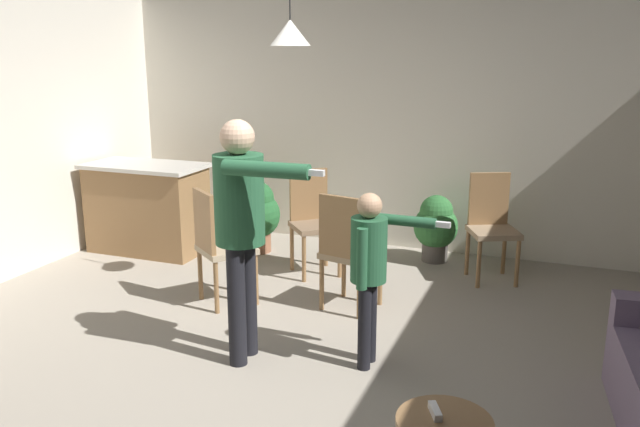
{
  "coord_description": "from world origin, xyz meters",
  "views": [
    {
      "loc": [
        1.69,
        -3.61,
        2.14
      ],
      "look_at": [
        0.09,
        0.56,
        1.0
      ],
      "focal_mm": 36.61,
      "sensor_mm": 36.0,
      "label": 1
    }
  ],
  "objects_px": {
    "person_child": "(370,261)",
    "potted_plant_by_wall": "(436,225)",
    "dining_chair_by_counter": "(218,243)",
    "dining_chair_centre_back": "(347,248)",
    "potted_plant_corner": "(257,213)",
    "dining_chair_spare": "(491,223)",
    "person_adult": "(242,215)",
    "dining_chair_near_wall": "(313,217)",
    "spare_remote_on_table": "(435,411)",
    "kitchen_counter": "(147,208)"
  },
  "relations": [
    {
      "from": "potted_plant_by_wall",
      "to": "dining_chair_near_wall",
      "type": "bearing_deg",
      "value": -144.63
    },
    {
      "from": "person_child",
      "to": "dining_chair_by_counter",
      "type": "xyz_separation_m",
      "value": [
        -1.51,
        0.61,
        -0.21
      ]
    },
    {
      "from": "kitchen_counter",
      "to": "dining_chair_by_counter",
      "type": "relative_size",
      "value": 1.26
    },
    {
      "from": "person_adult",
      "to": "person_child",
      "type": "bearing_deg",
      "value": 102.91
    },
    {
      "from": "person_child",
      "to": "dining_chair_near_wall",
      "type": "xyz_separation_m",
      "value": [
        -1.08,
        1.68,
        -0.21
      ]
    },
    {
      "from": "dining_chair_spare",
      "to": "potted_plant_corner",
      "type": "relative_size",
      "value": 1.3
    },
    {
      "from": "spare_remote_on_table",
      "to": "dining_chair_centre_back",
      "type": "bearing_deg",
      "value": 117.94
    },
    {
      "from": "person_adult",
      "to": "dining_chair_near_wall",
      "type": "bearing_deg",
      "value": -174.68
    },
    {
      "from": "dining_chair_centre_back",
      "to": "dining_chair_spare",
      "type": "xyz_separation_m",
      "value": [
        1.01,
        1.23,
        0.0
      ]
    },
    {
      "from": "dining_chair_near_wall",
      "to": "person_adult",
      "type": "bearing_deg",
      "value": 55.65
    },
    {
      "from": "dining_chair_near_wall",
      "to": "dining_chair_centre_back",
      "type": "xyz_separation_m",
      "value": [
        0.62,
        -0.81,
        0.0
      ]
    },
    {
      "from": "person_child",
      "to": "potted_plant_corner",
      "type": "xyz_separation_m",
      "value": [
        -1.87,
        2.06,
        -0.33
      ]
    },
    {
      "from": "dining_chair_near_wall",
      "to": "dining_chair_centre_back",
      "type": "height_order",
      "value": "same"
    },
    {
      "from": "kitchen_counter",
      "to": "person_child",
      "type": "distance_m",
      "value": 3.42
    },
    {
      "from": "dining_chair_centre_back",
      "to": "potted_plant_by_wall",
      "type": "distance_m",
      "value": 1.62
    },
    {
      "from": "person_child",
      "to": "spare_remote_on_table",
      "type": "height_order",
      "value": "person_child"
    },
    {
      "from": "person_adult",
      "to": "person_child",
      "type": "relative_size",
      "value": 1.38
    },
    {
      "from": "person_child",
      "to": "potted_plant_corner",
      "type": "relative_size",
      "value": 1.59
    },
    {
      "from": "person_adult",
      "to": "kitchen_counter",
      "type": "bearing_deg",
      "value": -133.38
    },
    {
      "from": "dining_chair_centre_back",
      "to": "potted_plant_by_wall",
      "type": "bearing_deg",
      "value": 86.42
    },
    {
      "from": "kitchen_counter",
      "to": "person_adult",
      "type": "relative_size",
      "value": 0.75
    },
    {
      "from": "kitchen_counter",
      "to": "dining_chair_near_wall",
      "type": "distance_m",
      "value": 1.9
    },
    {
      "from": "dining_chair_spare",
      "to": "potted_plant_corner",
      "type": "height_order",
      "value": "dining_chair_spare"
    },
    {
      "from": "person_adult",
      "to": "potted_plant_corner",
      "type": "xyz_separation_m",
      "value": [
        -1.03,
        2.28,
        -0.62
      ]
    },
    {
      "from": "dining_chair_by_counter",
      "to": "potted_plant_corner",
      "type": "distance_m",
      "value": 1.5
    },
    {
      "from": "person_child",
      "to": "spare_remote_on_table",
      "type": "relative_size",
      "value": 9.4
    },
    {
      "from": "dining_chair_near_wall",
      "to": "spare_remote_on_table",
      "type": "distance_m",
      "value": 3.49
    },
    {
      "from": "kitchen_counter",
      "to": "spare_remote_on_table",
      "type": "height_order",
      "value": "kitchen_counter"
    },
    {
      "from": "person_adult",
      "to": "dining_chair_by_counter",
      "type": "xyz_separation_m",
      "value": [
        -0.67,
        0.83,
        -0.5
      ]
    },
    {
      "from": "person_child",
      "to": "potted_plant_by_wall",
      "type": "relative_size",
      "value": 1.77
    },
    {
      "from": "dining_chair_spare",
      "to": "potted_plant_corner",
      "type": "bearing_deg",
      "value": -24.09
    },
    {
      "from": "potted_plant_by_wall",
      "to": "dining_chair_by_counter",
      "type": "bearing_deg",
      "value": -129.39
    },
    {
      "from": "dining_chair_near_wall",
      "to": "potted_plant_by_wall",
      "type": "height_order",
      "value": "dining_chair_near_wall"
    },
    {
      "from": "dining_chair_spare",
      "to": "person_child",
      "type": "bearing_deg",
      "value": 50.19
    },
    {
      "from": "dining_chair_near_wall",
      "to": "potted_plant_by_wall",
      "type": "xyz_separation_m",
      "value": [
        1.05,
        0.75,
        -0.16
      ]
    },
    {
      "from": "dining_chair_near_wall",
      "to": "dining_chair_by_counter",
      "type": "bearing_deg",
      "value": 26.27
    },
    {
      "from": "person_adult",
      "to": "dining_chair_spare",
      "type": "bearing_deg",
      "value": 147.06
    },
    {
      "from": "dining_chair_by_counter",
      "to": "dining_chair_centre_back",
      "type": "xyz_separation_m",
      "value": [
        1.06,
        0.26,
        0.0
      ]
    },
    {
      "from": "dining_chair_near_wall",
      "to": "potted_plant_corner",
      "type": "distance_m",
      "value": 0.89
    },
    {
      "from": "person_child",
      "to": "potted_plant_by_wall",
      "type": "height_order",
      "value": "person_child"
    },
    {
      "from": "person_adult",
      "to": "dining_chair_spare",
      "type": "relative_size",
      "value": 1.69
    },
    {
      "from": "person_adult",
      "to": "spare_remote_on_table",
      "type": "height_order",
      "value": "person_adult"
    },
    {
      "from": "person_adult",
      "to": "dining_chair_near_wall",
      "type": "height_order",
      "value": "person_adult"
    },
    {
      "from": "dining_chair_spare",
      "to": "potted_plant_by_wall",
      "type": "height_order",
      "value": "dining_chair_spare"
    },
    {
      "from": "dining_chair_centre_back",
      "to": "potted_plant_corner",
      "type": "distance_m",
      "value": 1.86
    },
    {
      "from": "kitchen_counter",
      "to": "person_child",
      "type": "xyz_separation_m",
      "value": [
        2.97,
        -1.67,
        0.28
      ]
    },
    {
      "from": "person_child",
      "to": "spare_remote_on_table",
      "type": "xyz_separation_m",
      "value": [
        0.71,
        -1.32,
        -0.22
      ]
    },
    {
      "from": "dining_chair_centre_back",
      "to": "dining_chair_spare",
      "type": "relative_size",
      "value": 1.0
    },
    {
      "from": "dining_chair_by_counter",
      "to": "person_child",
      "type": "bearing_deg",
      "value": 15.8
    },
    {
      "from": "dining_chair_near_wall",
      "to": "dining_chair_centre_back",
      "type": "relative_size",
      "value": 1.0
    }
  ]
}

